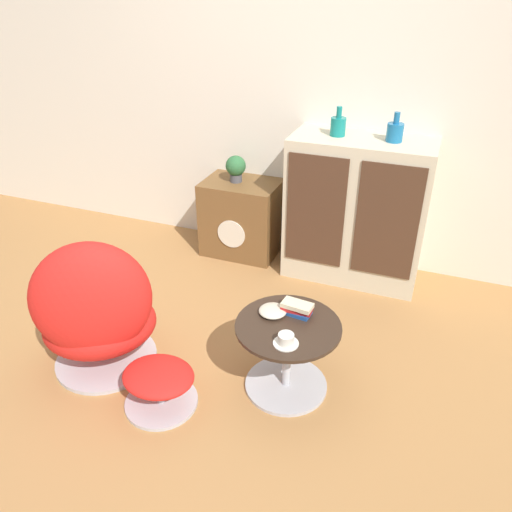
{
  "coord_description": "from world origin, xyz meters",
  "views": [
    {
      "loc": [
        0.99,
        -1.76,
        1.96
      ],
      "look_at": [
        0.1,
        0.55,
        0.55
      ],
      "focal_mm": 35.0,
      "sensor_mm": 36.0,
      "label": 1
    }
  ],
  "objects_px": {
    "sideboard": "(356,210)",
    "potted_plant": "(236,167)",
    "ottoman": "(159,382)",
    "vase_inner_left": "(395,132)",
    "tv_console": "(242,218)",
    "bowl": "(273,311)",
    "vase_leftmost": "(338,126)",
    "coffee_table": "(287,353)",
    "teacup": "(286,340)",
    "book_stack": "(297,308)",
    "egg_chair": "(96,314)"
  },
  "relations": [
    {
      "from": "sideboard",
      "to": "coffee_table",
      "type": "relative_size",
      "value": 1.89
    },
    {
      "from": "tv_console",
      "to": "book_stack",
      "type": "relative_size",
      "value": 3.38
    },
    {
      "from": "tv_console",
      "to": "bowl",
      "type": "xyz_separation_m",
      "value": [
        0.7,
        -1.26,
        0.14
      ]
    },
    {
      "from": "coffee_table",
      "to": "bowl",
      "type": "bearing_deg",
      "value": 149.58
    },
    {
      "from": "potted_plant",
      "to": "vase_leftmost",
      "type": "bearing_deg",
      "value": -1.91
    },
    {
      "from": "vase_inner_left",
      "to": "egg_chair",
      "type": "bearing_deg",
      "value": -130.03
    },
    {
      "from": "vase_leftmost",
      "to": "bowl",
      "type": "relative_size",
      "value": 1.3
    },
    {
      "from": "sideboard",
      "to": "potted_plant",
      "type": "bearing_deg",
      "value": 178.21
    },
    {
      "from": "tv_console",
      "to": "egg_chair",
      "type": "bearing_deg",
      "value": -97.47
    },
    {
      "from": "egg_chair",
      "to": "potted_plant",
      "type": "height_order",
      "value": "egg_chair"
    },
    {
      "from": "tv_console",
      "to": "vase_inner_left",
      "type": "relative_size",
      "value": 3.18
    },
    {
      "from": "sideboard",
      "to": "vase_leftmost",
      "type": "relative_size",
      "value": 5.4
    },
    {
      "from": "coffee_table",
      "to": "bowl",
      "type": "height_order",
      "value": "bowl"
    },
    {
      "from": "sideboard",
      "to": "ottoman",
      "type": "distance_m",
      "value": 1.8
    },
    {
      "from": "tv_console",
      "to": "book_stack",
      "type": "xyz_separation_m",
      "value": [
        0.81,
        -1.21,
        0.16
      ]
    },
    {
      "from": "potted_plant",
      "to": "teacup",
      "type": "bearing_deg",
      "value": -59.02
    },
    {
      "from": "vase_leftmost",
      "to": "vase_inner_left",
      "type": "xyz_separation_m",
      "value": [
        0.36,
        0.0,
        -0.0
      ]
    },
    {
      "from": "vase_inner_left",
      "to": "vase_leftmost",
      "type": "bearing_deg",
      "value": -180.0
    },
    {
      "from": "ottoman",
      "to": "vase_leftmost",
      "type": "distance_m",
      "value": 1.95
    },
    {
      "from": "potted_plant",
      "to": "vase_inner_left",
      "type": "bearing_deg",
      "value": -1.29
    },
    {
      "from": "vase_leftmost",
      "to": "potted_plant",
      "type": "relative_size",
      "value": 0.95
    },
    {
      "from": "teacup",
      "to": "vase_inner_left",
      "type": "bearing_deg",
      "value": 80.85
    },
    {
      "from": "ottoman",
      "to": "book_stack",
      "type": "distance_m",
      "value": 0.8
    },
    {
      "from": "ottoman",
      "to": "coffee_table",
      "type": "xyz_separation_m",
      "value": [
        0.57,
        0.35,
        0.09
      ]
    },
    {
      "from": "sideboard",
      "to": "teacup",
      "type": "xyz_separation_m",
      "value": [
        -0.04,
        -1.43,
        -0.07
      ]
    },
    {
      "from": "bowl",
      "to": "book_stack",
      "type": "bearing_deg",
      "value": 21.3
    },
    {
      "from": "vase_inner_left",
      "to": "potted_plant",
      "type": "bearing_deg",
      "value": 178.71
    },
    {
      "from": "ottoman",
      "to": "bowl",
      "type": "bearing_deg",
      "value": 41.85
    },
    {
      "from": "egg_chair",
      "to": "teacup",
      "type": "distance_m",
      "value": 1.04
    },
    {
      "from": "sideboard",
      "to": "coffee_table",
      "type": "xyz_separation_m",
      "value": [
        -0.08,
        -1.29,
        -0.28
      ]
    },
    {
      "from": "tv_console",
      "to": "bowl",
      "type": "height_order",
      "value": "tv_console"
    },
    {
      "from": "ottoman",
      "to": "vase_inner_left",
      "type": "xyz_separation_m",
      "value": [
        0.83,
        1.65,
        0.94
      ]
    },
    {
      "from": "ottoman",
      "to": "book_stack",
      "type": "relative_size",
      "value": 2.18
    },
    {
      "from": "coffee_table",
      "to": "vase_inner_left",
      "type": "xyz_separation_m",
      "value": [
        0.27,
        1.29,
        0.85
      ]
    },
    {
      "from": "egg_chair",
      "to": "vase_inner_left",
      "type": "relative_size",
      "value": 4.5
    },
    {
      "from": "coffee_table",
      "to": "egg_chair",
      "type": "bearing_deg",
      "value": -167.68
    },
    {
      "from": "sideboard",
      "to": "tv_console",
      "type": "height_order",
      "value": "sideboard"
    },
    {
      "from": "sideboard",
      "to": "bowl",
      "type": "relative_size",
      "value": 7.04
    },
    {
      "from": "potted_plant",
      "to": "ottoman",
      "type": "bearing_deg",
      "value": -80.56
    },
    {
      "from": "vase_leftmost",
      "to": "vase_inner_left",
      "type": "relative_size",
      "value": 1.02
    },
    {
      "from": "tv_console",
      "to": "coffee_table",
      "type": "bearing_deg",
      "value": -58.63
    },
    {
      "from": "teacup",
      "to": "book_stack",
      "type": "bearing_deg",
      "value": 95.48
    },
    {
      "from": "sideboard",
      "to": "book_stack",
      "type": "height_order",
      "value": "sideboard"
    },
    {
      "from": "vase_inner_left",
      "to": "potted_plant",
      "type": "xyz_separation_m",
      "value": [
        -1.11,
        0.02,
        -0.39
      ]
    },
    {
      "from": "vase_leftmost",
      "to": "book_stack",
      "type": "xyz_separation_m",
      "value": [
        0.11,
        -1.19,
        -0.64
      ]
    },
    {
      "from": "vase_leftmost",
      "to": "coffee_table",
      "type": "bearing_deg",
      "value": -85.67
    },
    {
      "from": "sideboard",
      "to": "vase_inner_left",
      "type": "height_order",
      "value": "vase_inner_left"
    },
    {
      "from": "sideboard",
      "to": "potted_plant",
      "type": "xyz_separation_m",
      "value": [
        -0.92,
        0.03,
        0.19
      ]
    },
    {
      "from": "tv_console",
      "to": "teacup",
      "type": "bearing_deg",
      "value": -60.19
    },
    {
      "from": "vase_leftmost",
      "to": "potted_plant",
      "type": "bearing_deg",
      "value": 178.09
    }
  ]
}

